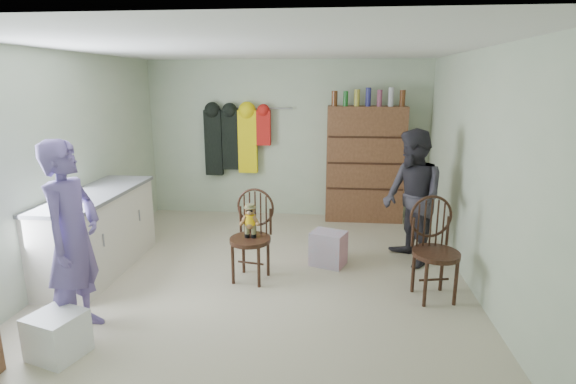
# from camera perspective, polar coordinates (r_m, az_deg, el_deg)

# --- Properties ---
(ground_plane) EXTENTS (5.00, 5.00, 0.00)m
(ground_plane) POSITION_cam_1_polar(r_m,az_deg,el_deg) (5.23, -3.00, -10.61)
(ground_plane) COLOR beige
(ground_plane) RESTS_ON ground
(room_walls) EXTENTS (5.00, 5.00, 5.00)m
(room_walls) POSITION_cam_1_polar(r_m,az_deg,el_deg) (5.32, -2.34, 7.51)
(room_walls) COLOR beige
(room_walls) RESTS_ON ground
(counter) EXTENTS (0.64, 1.86, 0.94)m
(counter) POSITION_cam_1_polar(r_m,az_deg,el_deg) (5.68, -22.97, -4.63)
(counter) COLOR silver
(counter) RESTS_ON ground
(plastic_tub) EXTENTS (0.47, 0.46, 0.37)m
(plastic_tub) POSITION_cam_1_polar(r_m,az_deg,el_deg) (4.23, -27.25, -15.84)
(plastic_tub) COLOR white
(plastic_tub) RESTS_ON ground
(chair_front) EXTENTS (0.53, 0.53, 1.02)m
(chair_front) POSITION_cam_1_polar(r_m,az_deg,el_deg) (4.99, -4.63, -4.74)
(chair_front) COLOR #3E2215
(chair_front) RESTS_ON ground
(chair_far) EXTENTS (0.55, 0.55, 1.05)m
(chair_far) POSITION_cam_1_polar(r_m,az_deg,el_deg) (4.81, 18.05, -6.37)
(chair_far) COLOR #3E2215
(chair_far) RESTS_ON ground
(striped_bag) EXTENTS (0.48, 0.42, 0.41)m
(striped_bag) POSITION_cam_1_polar(r_m,az_deg,el_deg) (5.48, 5.14, -7.15)
(striped_bag) COLOR #E5727F
(striped_bag) RESTS_ON ground
(person_left) EXTENTS (0.42, 0.63, 1.72)m
(person_left) POSITION_cam_1_polar(r_m,az_deg,el_deg) (4.25, -25.66, -5.49)
(person_left) COLOR #655398
(person_left) RESTS_ON ground
(person_right) EXTENTS (0.84, 0.95, 1.64)m
(person_right) POSITION_cam_1_polar(r_m,az_deg,el_deg) (5.53, 15.50, -0.76)
(person_right) COLOR #2D2B33
(person_right) RESTS_ON ground
(dresser) EXTENTS (1.20, 0.39, 2.08)m
(dresser) POSITION_cam_1_polar(r_m,az_deg,el_deg) (7.13, 9.75, 3.58)
(dresser) COLOR brown
(dresser) RESTS_ON ground
(coat_rack) EXTENTS (1.42, 0.12, 1.09)m
(coat_rack) POSITION_cam_1_polar(r_m,az_deg,el_deg) (7.31, -6.75, 6.61)
(coat_rack) COLOR #99999E
(coat_rack) RESTS_ON ground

